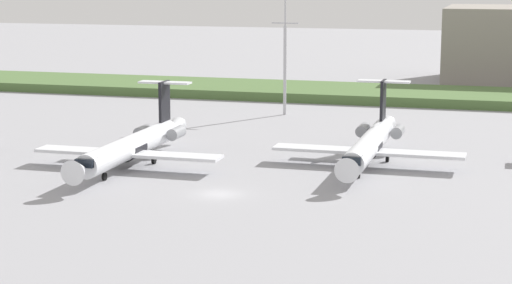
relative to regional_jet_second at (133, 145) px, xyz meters
The scene contains 5 objects.
ground_plane 24.18m from the regional_jet_second, 53.68° to the left, with size 500.00×500.00×0.00m, color #939399.
grass_berm 68.46m from the regional_jet_second, 77.99° to the left, with size 320.00×20.00×1.67m, color #4C6B38.
regional_jet_second is the anchor object (origin of this frame).
regional_jet_third 28.43m from the regional_jet_second, 18.20° to the left, with size 22.81×31.00×9.00m.
antenna_mast 44.84m from the regional_jet_second, 79.97° to the left, with size 4.40×0.50×22.62m.
Camera 1 is at (29.08, -88.33, 22.91)m, focal length 64.27 mm.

